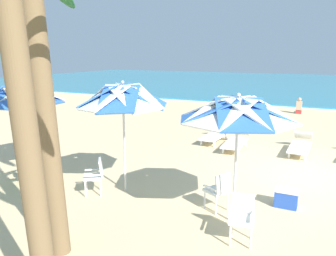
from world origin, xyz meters
name	(u,v)px	position (x,y,z in m)	size (l,w,h in m)	color
ground_plane	(306,177)	(0.00, 0.00, 0.00)	(80.00, 80.00, 0.00)	beige
sea	(327,84)	(0.00, 30.99, 0.05)	(80.00, 36.00, 0.10)	teal
surf_foam	(322,110)	(0.00, 12.69, 0.01)	(80.00, 0.70, 0.01)	white
beach_umbrella_0	(238,111)	(-1.16, -3.41, 2.28)	(2.31, 2.31, 2.61)	silver
plastic_chair_0	(242,215)	(-0.85, -4.03, 0.50)	(0.51, 0.54, 0.87)	white
plastic_chair_1	(219,189)	(-1.58, -3.05, 0.50)	(0.62, 0.60, 0.87)	white
beach_umbrella_1	(123,97)	(-3.98, -2.99, 2.32)	(2.17, 2.17, 2.72)	silver
plastic_chair_2	(96,174)	(-4.51, -3.46, 0.50)	(0.63, 0.62, 0.87)	white
beach_umbrella_2	(20,96)	(-7.24, -3.10, 2.19)	(2.38, 2.38, 2.53)	silver
plastic_chair_3	(27,165)	(-6.53, -3.69, 0.50)	(0.54, 0.57, 0.87)	#2D8C4C
sun_lounger_1	(301,145)	(-0.37, 2.38, 0.28)	(0.67, 2.16, 0.62)	white
sun_lounger_2	(236,141)	(-2.50, 1.98, 0.28)	(0.70, 2.17, 0.62)	white
sun_lounger_3	(216,134)	(-3.47, 2.66, 0.28)	(0.73, 2.17, 0.62)	white
palm_tree_0	(22,89)	(-2.56, -7.08, 2.96)	(3.40, 3.23, 4.47)	brown
palm_tree_1	(39,37)	(-3.55, -5.83, 3.56)	(3.27, 3.09, 5.81)	brown
cooler_box	(286,198)	(-0.28, -2.21, 0.20)	(0.50, 0.34, 0.40)	blue
beachgoer_seated	(299,108)	(-1.14, 10.72, 0.29)	(0.30, 0.93, 0.92)	red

